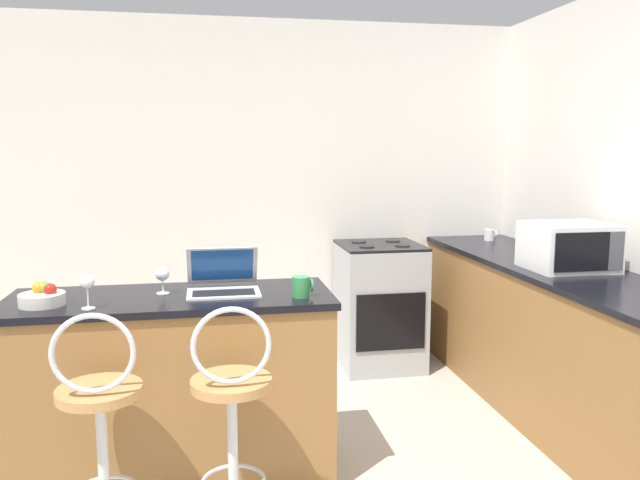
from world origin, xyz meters
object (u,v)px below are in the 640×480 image
at_px(microwave, 569,246).
at_px(fruit_bowl, 42,297).
at_px(laptop, 223,281).
at_px(wine_glass_short, 87,284).
at_px(bar_stool_near, 101,438).
at_px(wine_glass_tall, 162,275).
at_px(mug_white, 490,235).
at_px(stove_range, 379,305).
at_px(mug_green, 301,287).
at_px(bar_stool_far, 232,428).
at_px(mug_red, 551,248).

relative_size(microwave, fruit_bowl, 2.31).
bearing_deg(microwave, laptop, -173.92).
bearing_deg(wine_glass_short, bar_stool_near, -76.06).
distance_m(bar_stool_near, wine_glass_tall, 0.83).
bearing_deg(microwave, fruit_bowl, -173.09).
bearing_deg(mug_white, laptop, -146.21).
relative_size(stove_range, mug_green, 9.37).
bearing_deg(bar_stool_far, fruit_bowl, 151.45).
xyz_separation_m(bar_stool_far, microwave, (2.00, 0.79, 0.59)).
bearing_deg(bar_stool_near, wine_glass_short, 103.94).
distance_m(microwave, mug_green, 1.70).
bearing_deg(laptop, mug_white, 33.79).
relative_size(wine_glass_short, mug_white, 1.71).
xyz_separation_m(laptop, mug_white, (2.08, 1.39, -0.01)).
distance_m(wine_glass_tall, mug_red, 2.57).
height_order(bar_stool_near, mug_green, mug_green).
bearing_deg(mug_red, laptop, -162.51).
bearing_deg(bar_stool_far, laptop, 91.08).
height_order(bar_stool_far, laptop, laptop).
height_order(wine_glass_short, mug_white, wine_glass_short).
relative_size(wine_glass_tall, mug_green, 1.32).
distance_m(bar_stool_far, mug_white, 2.90).
distance_m(bar_stool_far, laptop, 0.77).
bearing_deg(wine_glass_tall, bar_stool_near, -110.98).
height_order(bar_stool_far, wine_glass_short, wine_glass_short).
height_order(mug_red, fruit_bowl, fruit_bowl).
bearing_deg(stove_range, bar_stool_near, -131.36).
xyz_separation_m(microwave, mug_red, (0.17, 0.48, -0.09)).
distance_m(stove_range, fruit_bowl, 2.56).
height_order(wine_glass_short, mug_green, wine_glass_short).
bearing_deg(fruit_bowl, microwave, 6.91).
height_order(microwave, mug_red, microwave).
bearing_deg(microwave, bar_stool_far, -158.41).
distance_m(microwave, fruit_bowl, 2.85).
bearing_deg(bar_stool_far, mug_red, 30.21).
xyz_separation_m(fruit_bowl, mug_white, (2.90, 1.52, 0.01)).
height_order(bar_stool_near, stove_range, bar_stool_near).
bearing_deg(laptop, microwave, 6.08).
bearing_deg(mug_green, stove_range, 61.80).
xyz_separation_m(wine_glass_tall, wine_glass_short, (-0.31, -0.24, 0.02)).
bearing_deg(stove_range, microwave, -54.82).
relative_size(microwave, mug_white, 5.15).
bearing_deg(stove_range, mug_white, 1.58).
height_order(bar_stool_far, fruit_bowl, fruit_bowl).
height_order(laptop, microwave, microwave).
distance_m(microwave, mug_white, 1.19).
bearing_deg(fruit_bowl, mug_white, 27.71).
bearing_deg(bar_stool_far, mug_green, 47.91).
relative_size(stove_range, mug_white, 10.42).
height_order(microwave, wine_glass_tall, microwave).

